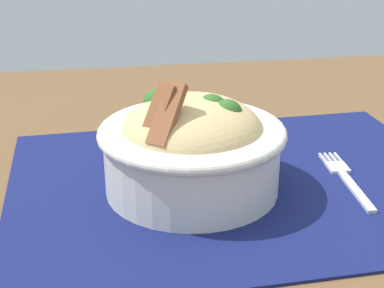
# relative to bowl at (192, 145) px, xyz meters

# --- Properties ---
(table) EXTENTS (1.29, 0.98, 0.72)m
(table) POSITION_rel_bowl_xyz_m (0.09, 0.01, -0.11)
(table) COLOR brown
(table) RESTS_ON ground_plane
(placemat) EXTENTS (0.49, 0.37, 0.00)m
(placemat) POSITION_rel_bowl_xyz_m (0.05, 0.00, -0.05)
(placemat) COLOR #11194C
(placemat) RESTS_ON table
(bowl) EXTENTS (0.19, 0.19, 0.12)m
(bowl) POSITION_rel_bowl_xyz_m (0.00, 0.00, 0.00)
(bowl) COLOR silver
(bowl) RESTS_ON placemat
(fork) EXTENTS (0.02, 0.14, 0.00)m
(fork) POSITION_rel_bowl_xyz_m (0.17, -0.01, -0.05)
(fork) COLOR silver
(fork) RESTS_ON placemat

